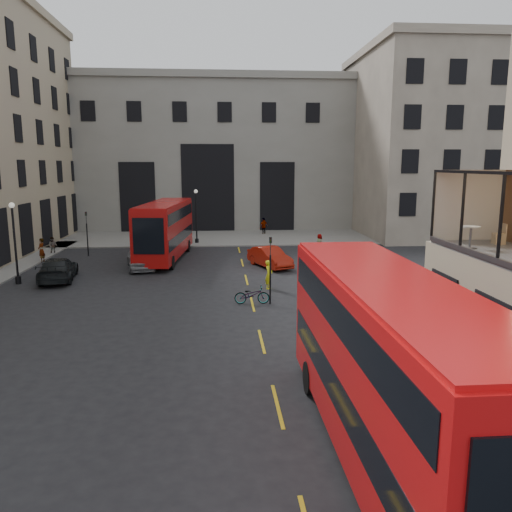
{
  "coord_description": "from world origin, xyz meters",
  "views": [
    {
      "loc": [
        -3.82,
        -14.94,
        7.71
      ],
      "look_at": [
        -1.9,
        10.63,
        3.0
      ],
      "focal_mm": 35.0,
      "sensor_mm": 36.0,
      "label": 1
    }
  ],
  "objects": [
    {
      "name": "ground",
      "position": [
        0.0,
        0.0,
        0.0
      ],
      "size": [
        140.0,
        140.0,
        0.0
      ],
      "primitive_type": "plane",
      "color": "black",
      "rests_on": "ground"
    },
    {
      "name": "gateway",
      "position": [
        -5.0,
        47.99,
        9.39
      ],
      "size": [
        35.0,
        10.6,
        18.0
      ],
      "color": "gray",
      "rests_on": "ground"
    },
    {
      "name": "building_right",
      "position": [
        20.0,
        39.97,
        10.39
      ],
      "size": [
        16.6,
        18.6,
        20.0
      ],
      "color": "#AC9E8A",
      "rests_on": "ground"
    },
    {
      "name": "pavement_far",
      "position": [
        -6.0,
        38.0,
        0.06
      ],
      "size": [
        40.0,
        12.0,
        0.12
      ],
      "primitive_type": "cube",
      "color": "slate",
      "rests_on": "ground"
    },
    {
      "name": "traffic_light_near",
      "position": [
        -1.0,
        12.0,
        2.42
      ],
      "size": [
        0.16,
        0.2,
        3.8
      ],
      "color": "black",
      "rests_on": "ground"
    },
    {
      "name": "traffic_light_far",
      "position": [
        -15.0,
        28.0,
        2.42
      ],
      "size": [
        0.16,
        0.2,
        3.8
      ],
      "color": "black",
      "rests_on": "ground"
    },
    {
      "name": "street_lamp_a",
      "position": [
        -17.0,
        18.0,
        2.39
      ],
      "size": [
        0.36,
        0.36,
        5.33
      ],
      "color": "black",
      "rests_on": "ground"
    },
    {
      "name": "street_lamp_b",
      "position": [
        -6.0,
        34.0,
        2.39
      ],
      "size": [
        0.36,
        0.36,
        5.33
      ],
      "color": "black",
      "rests_on": "ground"
    },
    {
      "name": "bus_near",
      "position": [
        0.5,
        -3.11,
        2.76
      ],
      "size": [
        2.91,
        12.3,
        4.91
      ],
      "color": "red",
      "rests_on": "ground"
    },
    {
      "name": "bus_far",
      "position": [
        -8.19,
        25.93,
        2.64
      ],
      "size": [
        3.77,
        11.97,
        4.7
      ],
      "color": "#A40C0B",
      "rests_on": "ground"
    },
    {
      "name": "car_a",
      "position": [
        -9.71,
        22.25,
        0.79
      ],
      "size": [
        2.83,
        4.95,
        1.59
      ],
      "primitive_type": "imported",
      "rotation": [
        0.0,
        0.0,
        0.22
      ],
      "color": "gray",
      "rests_on": "ground"
    },
    {
      "name": "car_b",
      "position": [
        0.02,
        22.19,
        0.76
      ],
      "size": [
        3.31,
        4.9,
        1.53
      ],
      "primitive_type": "imported",
      "rotation": [
        0.0,
        0.0,
        0.4
      ],
      "color": "#9C1709",
      "rests_on": "ground"
    },
    {
      "name": "car_c",
      "position": [
        -14.68,
        18.82,
        0.77
      ],
      "size": [
        2.93,
        5.57,
        1.54
      ],
      "primitive_type": "imported",
      "rotation": [
        0.0,
        0.0,
        3.29
      ],
      "color": "black",
      "rests_on": "ground"
    },
    {
      "name": "bicycle",
      "position": [
        -2.02,
        12.11,
        0.51
      ],
      "size": [
        1.97,
        0.73,
        1.03
      ],
      "primitive_type": "imported",
      "rotation": [
        0.0,
        0.0,
        1.55
      ],
      "color": "gray",
      "rests_on": "ground"
    },
    {
      "name": "cyclist",
      "position": [
        -0.73,
        15.47,
        0.91
      ],
      "size": [
        0.67,
        0.78,
        1.81
      ],
      "primitive_type": "imported",
      "rotation": [
        0.0,
        0.0,
        1.15
      ],
      "color": "yellow",
      "rests_on": "ground"
    },
    {
      "name": "pedestrian_a",
      "position": [
        -18.24,
        29.01,
        0.76
      ],
      "size": [
        0.75,
        0.58,
        1.53
      ],
      "primitive_type": "imported",
      "rotation": [
        0.0,
        0.0,
        -0.01
      ],
      "color": "gray",
      "rests_on": "ground"
    },
    {
      "name": "pedestrian_b",
      "position": [
        -9.76,
        32.11,
        0.81
      ],
      "size": [
        1.06,
        1.2,
        1.61
      ],
      "primitive_type": "imported",
      "rotation": [
        0.0,
        0.0,
        1.01
      ],
      "color": "gray",
      "rests_on": "ground"
    },
    {
      "name": "pedestrian_c",
      "position": [
        1.17,
        40.0,
        0.95
      ],
      "size": [
        1.17,
        1.04,
        1.9
      ],
      "primitive_type": "imported",
      "rotation": [
        0.0,
        0.0,
        3.78
      ],
      "color": "gray",
      "rests_on": "ground"
    },
    {
      "name": "pedestrian_d",
      "position": [
        5.19,
        28.77,
        0.79
      ],
      "size": [
        0.77,
        0.9,
        1.57
      ],
      "primitive_type": "imported",
      "rotation": [
        0.0,
        0.0,
        1.99
      ],
      "color": "gray",
      "rests_on": "ground"
    },
    {
      "name": "pedestrian_e",
      "position": [
        -18.0,
        25.52,
        0.96
      ],
      "size": [
        0.55,
        0.76,
        1.92
      ],
      "primitive_type": "imported",
      "rotation": [
        0.0,
        0.0,
        4.57
      ],
      "color": "gray",
      "rests_on": "ground"
    },
    {
      "name": "cafe_table_far",
      "position": [
        5.61,
        2.95,
        5.16
      ],
      "size": [
        0.67,
        0.67,
        0.84
      ],
      "color": "beige",
      "rests_on": "cafe_floor"
    },
    {
      "name": "cafe_chair_d",
      "position": [
        7.26,
        3.84,
        4.85
      ],
      "size": [
        0.45,
        0.45,
        0.82
      ],
      "color": "tan",
      "rests_on": "cafe_floor"
    }
  ]
}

